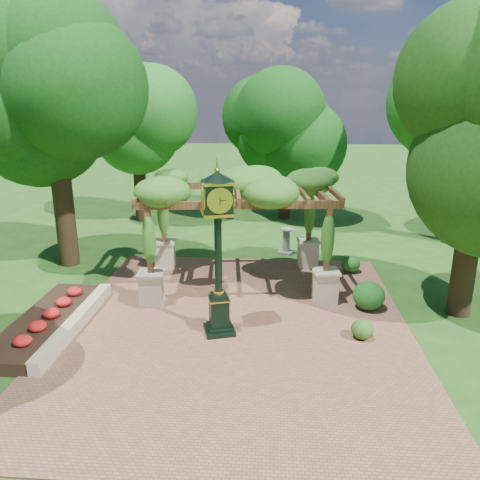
{
  "coord_description": "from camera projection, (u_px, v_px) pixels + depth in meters",
  "views": [
    {
      "loc": [
        1.0,
        -11.33,
        6.38
      ],
      "look_at": [
        0.0,
        2.5,
        2.2
      ],
      "focal_mm": 35.0,
      "sensor_mm": 36.0,
      "label": 1
    }
  ],
  "objects": [
    {
      "name": "shrub_front",
      "position": [
        362.0,
        329.0,
        12.86
      ],
      "size": [
        0.71,
        0.71,
        0.55
      ],
      "primitive_type": "ellipsoid",
      "rotation": [
        0.0,
        0.0,
        0.16
      ],
      "color": "#295618",
      "rests_on": "brick_plaza"
    },
    {
      "name": "tree_west_near",
      "position": [
        51.0,
        94.0,
        17.03
      ],
      "size": [
        4.67,
        4.67,
        9.57
      ],
      "color": "#332314",
      "rests_on": "ground"
    },
    {
      "name": "flower_bed",
      "position": [
        46.0,
        323.0,
        13.53
      ],
      "size": [
        1.5,
        5.0,
        0.36
      ],
      "primitive_type": "cube",
      "color": "red",
      "rests_on": "ground"
    },
    {
      "name": "shrub_mid",
      "position": [
        369.0,
        295.0,
        14.64
      ],
      "size": [
        1.28,
        1.28,
        0.89
      ],
      "primitive_type": "ellipsoid",
      "rotation": [
        0.0,
        0.0,
        -0.37
      ],
      "color": "#1A5A19",
      "rests_on": "brick_plaza"
    },
    {
      "name": "tree_north",
      "position": [
        286.0,
        130.0,
        24.86
      ],
      "size": [
        4.91,
        4.91,
        6.97
      ],
      "color": "black",
      "rests_on": "ground"
    },
    {
      "name": "ground",
      "position": [
        233.0,
        344.0,
        12.73
      ],
      "size": [
        120.0,
        120.0,
        0.0
      ],
      "primitive_type": "plane",
      "color": "#1E4714",
      "rests_on": "ground"
    },
    {
      "name": "sundial",
      "position": [
        286.0,
        243.0,
        20.06
      ],
      "size": [
        0.81,
        0.81,
        1.1
      ],
      "rotation": [
        0.0,
        0.0,
        -0.43
      ],
      "color": "gray",
      "rests_on": "ground"
    },
    {
      "name": "tree_west_far",
      "position": [
        136.0,
        125.0,
        24.24
      ],
      "size": [
        4.33,
        4.33,
        7.46
      ],
      "color": "#301F12",
      "rests_on": "ground"
    },
    {
      "name": "border_wall",
      "position": [
        76.0,
        323.0,
        13.47
      ],
      "size": [
        0.35,
        5.0,
        0.4
      ],
      "primitive_type": "cube",
      "color": "#C6B793",
      "rests_on": "ground"
    },
    {
      "name": "pedestal_clock",
      "position": [
        218.0,
        239.0,
        12.5
      ],
      "size": [
        1.14,
        1.14,
        4.66
      ],
      "rotation": [
        0.0,
        0.0,
        0.28
      ],
      "color": "black",
      "rests_on": "brick_plaza"
    },
    {
      "name": "shrub_back",
      "position": [
        351.0,
        264.0,
        17.82
      ],
      "size": [
        0.93,
        0.93,
        0.64
      ],
      "primitive_type": "ellipsoid",
      "rotation": [
        0.0,
        0.0,
        0.41
      ],
      "color": "#24651D",
      "rests_on": "brick_plaza"
    },
    {
      "name": "pergola",
      "position": [
        238.0,
        192.0,
        15.92
      ],
      "size": [
        6.88,
        4.71,
        4.1
      ],
      "rotation": [
        0.0,
        0.0,
        0.1
      ],
      "color": "beige",
      "rests_on": "brick_plaza"
    },
    {
      "name": "brick_plaza",
      "position": [
        236.0,
        326.0,
        13.68
      ],
      "size": [
        10.0,
        12.0,
        0.04
      ],
      "primitive_type": "cube",
      "color": "brown",
      "rests_on": "ground"
    },
    {
      "name": "tree_east_far",
      "position": [
        474.0,
        70.0,
        19.62
      ],
      "size": [
        4.97,
        4.97,
        11.02
      ],
      "color": "#312413",
      "rests_on": "ground"
    }
  ]
}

